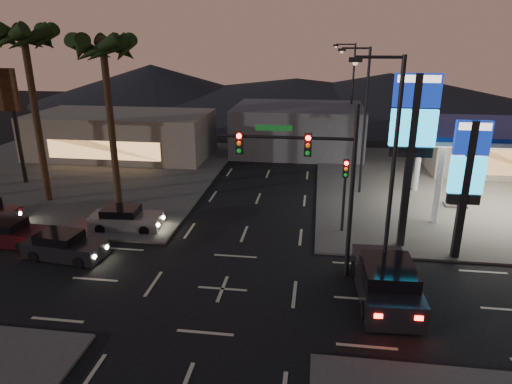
# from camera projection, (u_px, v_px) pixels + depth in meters

# --- Properties ---
(ground) EXTENTS (140.00, 140.00, 0.00)m
(ground) POSITION_uv_depth(u_px,v_px,m) (222.00, 289.00, 20.27)
(ground) COLOR black
(ground) RESTS_ON ground
(corner_lot_ne) EXTENTS (24.00, 24.00, 0.12)m
(corner_lot_ne) POSITION_uv_depth(u_px,v_px,m) (483.00, 189.00, 33.17)
(corner_lot_ne) COLOR #47443F
(corner_lot_ne) RESTS_ON ground
(corner_lot_nw) EXTENTS (24.00, 24.00, 0.12)m
(corner_lot_nw) POSITION_uv_depth(u_px,v_px,m) (71.00, 172.00, 37.31)
(corner_lot_nw) COLOR #47443F
(corner_lot_nw) RESTS_ON ground
(convenience_store) EXTENTS (10.00, 6.00, 4.00)m
(convenience_store) POSITION_uv_depth(u_px,v_px,m) (493.00, 148.00, 36.97)
(convenience_store) COLOR #726B5B
(convenience_store) RESTS_ON ground
(pylon_sign_tall) EXTENTS (2.20, 0.35, 9.00)m
(pylon_sign_tall) POSITION_uv_depth(u_px,v_px,m) (413.00, 128.00, 22.25)
(pylon_sign_tall) COLOR black
(pylon_sign_tall) RESTS_ON ground
(pylon_sign_short) EXTENTS (1.60, 0.35, 7.00)m
(pylon_sign_short) POSITION_uv_depth(u_px,v_px,m) (468.00, 170.00, 21.55)
(pylon_sign_short) COLOR black
(pylon_sign_short) RESTS_ON ground
(traffic_signal_mast) EXTENTS (6.10, 0.39, 8.00)m
(traffic_signal_mast) POSITION_uv_depth(u_px,v_px,m) (313.00, 167.00, 19.95)
(traffic_signal_mast) COLOR black
(traffic_signal_mast) RESTS_ON ground
(pedestal_signal) EXTENTS (0.32, 0.39, 4.30)m
(pedestal_signal) POSITION_uv_depth(u_px,v_px,m) (345.00, 184.00, 25.15)
(pedestal_signal) COLOR black
(pedestal_signal) RESTS_ON ground
(streetlight_near) EXTENTS (2.14, 0.25, 10.00)m
(streetlight_near) POSITION_uv_depth(u_px,v_px,m) (388.00, 165.00, 18.47)
(streetlight_near) COLOR black
(streetlight_near) RESTS_ON ground
(streetlight_mid) EXTENTS (2.14, 0.25, 10.00)m
(streetlight_mid) POSITION_uv_depth(u_px,v_px,m) (362.00, 113.00, 30.65)
(streetlight_mid) COLOR black
(streetlight_mid) RESTS_ON ground
(streetlight_far) EXTENTS (2.14, 0.25, 10.00)m
(streetlight_far) POSITION_uv_depth(u_px,v_px,m) (350.00, 90.00, 43.77)
(streetlight_far) COLOR black
(streetlight_far) RESTS_ON ground
(palm_a) EXTENTS (4.41, 4.41, 10.86)m
(palm_a) POSITION_uv_depth(u_px,v_px,m) (104.00, 57.00, 27.27)
(palm_a) COLOR black
(palm_a) RESTS_ON ground
(palm_b) EXTENTS (4.41, 4.41, 11.46)m
(palm_b) POSITION_uv_depth(u_px,v_px,m) (25.00, 48.00, 27.74)
(palm_b) COLOR black
(palm_b) RESTS_ON ground
(building_far_west) EXTENTS (16.00, 8.00, 4.00)m
(building_far_west) POSITION_uv_depth(u_px,v_px,m) (122.00, 135.00, 42.04)
(building_far_west) COLOR #726B5B
(building_far_west) RESTS_ON ground
(building_far_mid) EXTENTS (12.00, 9.00, 4.40)m
(building_far_mid) POSITION_uv_depth(u_px,v_px,m) (298.00, 129.00, 43.66)
(building_far_mid) COLOR #4C4C51
(building_far_mid) RESTS_ON ground
(hill_left) EXTENTS (40.00, 40.00, 6.00)m
(hill_left) POSITION_uv_depth(u_px,v_px,m) (152.00, 82.00, 78.74)
(hill_left) COLOR black
(hill_left) RESTS_ON ground
(hill_right) EXTENTS (50.00, 50.00, 5.00)m
(hill_right) POSITION_uv_depth(u_px,v_px,m) (389.00, 89.00, 73.73)
(hill_right) COLOR black
(hill_right) RESTS_ON ground
(hill_center) EXTENTS (60.00, 60.00, 4.00)m
(hill_center) POSITION_uv_depth(u_px,v_px,m) (296.00, 91.00, 75.83)
(hill_center) COLOR black
(hill_center) RESTS_ON ground
(car_lane_a_front) EXTENTS (4.25, 2.14, 1.34)m
(car_lane_a_front) POSITION_uv_depth(u_px,v_px,m) (64.00, 246.00, 22.96)
(car_lane_a_front) COLOR black
(car_lane_a_front) RESTS_ON ground
(car_lane_a_mid) EXTENTS (4.16, 1.96, 1.33)m
(car_lane_a_mid) POSITION_uv_depth(u_px,v_px,m) (9.00, 233.00, 24.51)
(car_lane_a_mid) COLOR black
(car_lane_a_mid) RESTS_ON ground
(car_lane_b_front) EXTENTS (4.21, 1.95, 1.34)m
(car_lane_b_front) POSITION_uv_depth(u_px,v_px,m) (125.00, 219.00, 26.33)
(car_lane_b_front) COLOR slate
(car_lane_b_front) RESTS_ON ground
(suv_station) EXTENTS (2.56, 5.50, 1.80)m
(suv_station) POSITION_uv_depth(u_px,v_px,m) (386.00, 281.00, 19.24)
(suv_station) COLOR black
(suv_station) RESTS_ON ground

